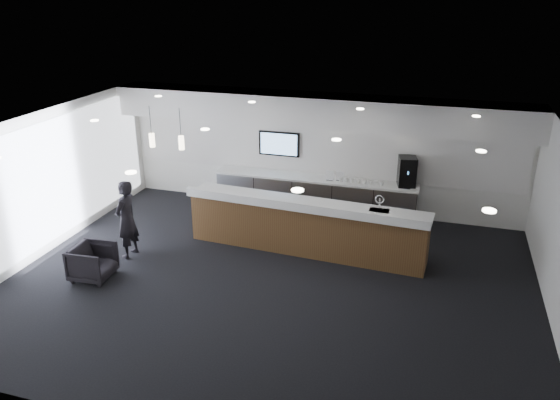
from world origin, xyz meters
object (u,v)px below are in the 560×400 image
(coffee_machine, at_px, (407,171))
(armchair, at_px, (93,262))
(lounge_guest, at_px, (126,219))
(service_counter, at_px, (306,226))

(coffee_machine, distance_m, armchair, 7.23)
(lounge_guest, bearing_deg, armchair, -6.01)
(armchair, xyz_separation_m, lounge_guest, (0.17, 1.04, 0.49))
(service_counter, xyz_separation_m, coffee_machine, (1.89, 2.16, 0.72))
(lounge_guest, bearing_deg, coffee_machine, 125.79)
(coffee_machine, height_order, lounge_guest, lounge_guest)
(coffee_machine, relative_size, lounge_guest, 0.42)
(service_counter, height_order, armchair, service_counter)
(coffee_machine, bearing_deg, lounge_guest, -159.25)
(service_counter, height_order, coffee_machine, coffee_machine)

